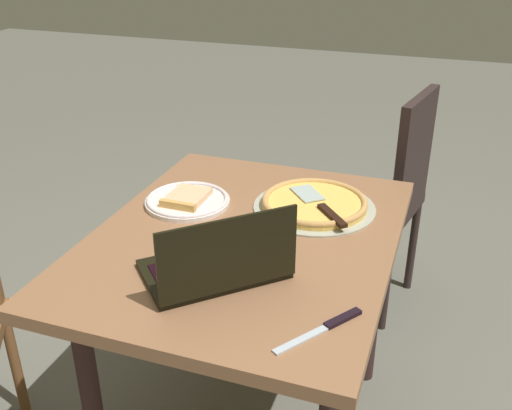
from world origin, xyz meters
name	(u,v)px	position (x,y,z in m)	size (l,w,h in m)	color
dining_table	(245,263)	(0.00, 0.00, 0.62)	(1.06, 0.84, 0.72)	#8D6040
laptop	(218,264)	(0.24, 0.02, 0.76)	(0.40, 0.41, 0.21)	black
pizza_plate	(187,200)	(-0.13, -0.24, 0.73)	(0.27, 0.27, 0.04)	silver
pizza_tray	(314,203)	(-0.23, 0.15, 0.74)	(0.38, 0.38, 0.04)	#A6A997
table_knife	(328,326)	(0.34, 0.32, 0.72)	(0.21, 0.16, 0.01)	#B4BFC9
chair_near	(385,191)	(-0.84, 0.30, 0.53)	(0.45, 0.45, 0.94)	#2C201F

